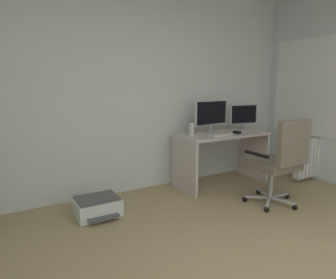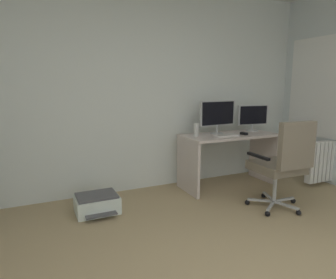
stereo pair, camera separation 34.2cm
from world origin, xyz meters
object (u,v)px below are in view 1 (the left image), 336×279
(office_chair, at_px, (279,159))
(desk, at_px, (222,148))
(printer, at_px, (98,206))
(computer_mouse, at_px, (237,132))
(monitor_main, at_px, (211,114))
(desktop_speaker, at_px, (192,129))
(radiator, at_px, (312,157))
(keyboard, at_px, (221,134))
(monitor_secondary, at_px, (243,115))

(office_chair, bearing_deg, desk, 92.00)
(desk, height_order, printer, desk)
(computer_mouse, distance_m, office_chair, 0.87)
(office_chair, bearing_deg, computer_mouse, 81.72)
(monitor_main, distance_m, office_chair, 1.16)
(desk, bearing_deg, office_chair, -88.00)
(desktop_speaker, distance_m, printer, 1.57)
(desk, distance_m, desktop_speaker, 0.58)
(desk, distance_m, radiator, 1.43)
(desk, distance_m, printer, 1.93)
(keyboard, distance_m, desktop_speaker, 0.41)
(printer, bearing_deg, computer_mouse, 0.20)
(keyboard, distance_m, radiator, 1.56)
(monitor_main, distance_m, keyboard, 0.34)
(desktop_speaker, bearing_deg, printer, -172.38)
(office_chair, relative_size, printer, 2.21)
(desk, distance_m, office_chair, 0.97)
(monitor_secondary, relative_size, radiator, 0.68)
(printer, height_order, radiator, radiator)
(computer_mouse, relative_size, desktop_speaker, 0.59)
(keyboard, height_order, computer_mouse, computer_mouse)
(monitor_main, relative_size, monitor_secondary, 1.22)
(computer_mouse, xyz_separation_m, office_chair, (-0.12, -0.84, -0.19))
(desk, xyz_separation_m, keyboard, (-0.13, -0.13, 0.22))
(desk, bearing_deg, desktop_speaker, 174.66)
(monitor_secondary, distance_m, office_chair, 1.22)
(keyboard, xyz_separation_m, desktop_speaker, (-0.36, 0.17, 0.07))
(desk, relative_size, office_chair, 1.27)
(monitor_secondary, height_order, office_chair, monitor_secondary)
(keyboard, distance_m, printer, 1.86)
(office_chair, xyz_separation_m, radiator, (1.28, 0.43, -0.23))
(desk, bearing_deg, keyboard, -136.34)
(monitor_secondary, bearing_deg, desk, -169.12)
(monitor_main, distance_m, monitor_secondary, 0.63)
(desk, height_order, computer_mouse, computer_mouse)
(office_chair, bearing_deg, desktop_speaker, 117.58)
(monitor_main, relative_size, printer, 1.25)
(keyboard, bearing_deg, printer, 178.48)
(keyboard, distance_m, computer_mouse, 0.29)
(computer_mouse, bearing_deg, desk, 132.68)
(desktop_speaker, bearing_deg, desk, -5.34)
(desk, distance_m, monitor_secondary, 0.66)
(desktop_speaker, height_order, radiator, desktop_speaker)
(computer_mouse, relative_size, office_chair, 0.10)
(printer, distance_m, radiator, 3.22)
(radiator, bearing_deg, monitor_secondary, 142.45)
(monitor_secondary, distance_m, printer, 2.53)
(printer, relative_size, radiator, 0.67)
(monitor_main, height_order, office_chair, monitor_main)
(desk, distance_m, computer_mouse, 0.30)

